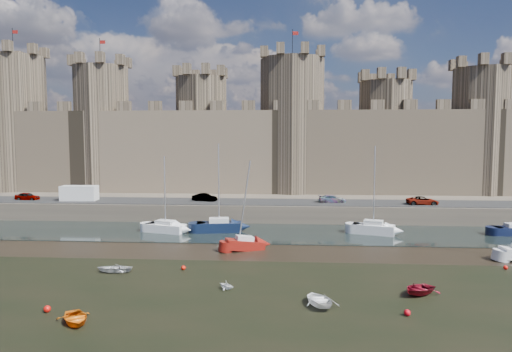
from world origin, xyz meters
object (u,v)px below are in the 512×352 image
object	(u,v)px
car_0	(27,196)
sailboat_2	(373,228)
sailboat_1	(219,226)
sailboat_4	(245,243)
car_1	(205,198)
sailboat_0	(165,227)
car_3	(423,201)
car_2	(332,199)
dinghy_0	(75,319)
van	(79,193)

from	to	relation	value
car_0	sailboat_2	xyz separation A→B (m)	(49.84, -9.45, -2.25)
sailboat_1	sailboat_2	bearing A→B (deg)	-8.97
sailboat_1	sailboat_4	size ratio (longest dim) A/B	1.16
car_1	sailboat_0	world-z (taller)	sailboat_0
car_1	car_3	world-z (taller)	car_3
car_2	dinghy_0	distance (m)	43.59
car_0	sailboat_2	bearing A→B (deg)	-97.72
sailboat_4	car_1	bearing A→B (deg)	89.40
car_0	car_3	xyz separation A→B (m)	(58.19, -0.93, 0.00)
sailboat_0	sailboat_2	distance (m)	25.92
car_0	van	xyz separation A→B (m)	(8.16, -0.14, 0.54)
car_1	dinghy_0	xyz separation A→B (m)	(-1.41, -38.67, -2.79)
car_2	sailboat_4	size ratio (longest dim) A/B	0.41
car_2	sailboat_1	xyz separation A→B (m)	(-15.12, -9.82, -2.21)
car_2	dinghy_0	xyz separation A→B (m)	(-20.17, -38.55, -2.76)
sailboat_2	dinghy_0	world-z (taller)	sailboat_2
sailboat_1	car_2	bearing A→B (deg)	24.15
sailboat_0	car_2	bearing A→B (deg)	42.37
sailboat_4	sailboat_2	bearing A→B (deg)	7.05
car_0	dinghy_0	xyz separation A→B (m)	(25.57, -38.14, -2.79)
sailboat_0	dinghy_0	xyz separation A→B (m)	(1.64, -27.98, -0.45)
sailboat_1	dinghy_0	world-z (taller)	sailboat_1
car_0	sailboat_0	distance (m)	26.10
sailboat_1	car_1	bearing A→B (deg)	101.25
van	sailboat_4	world-z (taller)	sailboat_4
car_0	van	world-z (taller)	van
car_3	sailboat_0	size ratio (longest dim) A/B	0.45
car_3	van	world-z (taller)	van
car_2	sailboat_0	xyz separation A→B (m)	(-21.81, -10.57, -2.31)
car_2	sailboat_1	world-z (taller)	sailboat_1
car_3	dinghy_0	xyz separation A→B (m)	(-32.62, -37.21, -2.79)
car_2	van	xyz separation A→B (m)	(-37.57, -0.55, 0.57)
car_1	sailboat_1	size ratio (longest dim) A/B	0.33
car_1	sailboat_1	distance (m)	10.83
car_3	car_0	bearing A→B (deg)	87.82
van	dinghy_0	xyz separation A→B (m)	(17.41, -38.00, -3.33)
car_1	sailboat_2	xyz separation A→B (m)	(22.86, -9.98, -2.25)
car_0	car_1	bearing A→B (deg)	-85.85
dinghy_0	sailboat_4	bearing A→B (deg)	31.84
car_2	car_3	distance (m)	12.52
car_2	sailboat_2	world-z (taller)	sailboat_2
van	sailboat_2	size ratio (longest dim) A/B	0.48
sailboat_0	sailboat_1	world-z (taller)	sailboat_1
sailboat_2	dinghy_0	distance (m)	37.58
sailboat_4	dinghy_0	size ratio (longest dim) A/B	3.20
car_0	van	distance (m)	8.18
car_0	sailboat_2	size ratio (longest dim) A/B	0.33
car_3	sailboat_2	bearing A→B (deg)	134.31
car_3	van	bearing A→B (deg)	87.83
car_2	car_0	bearing A→B (deg)	86.30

